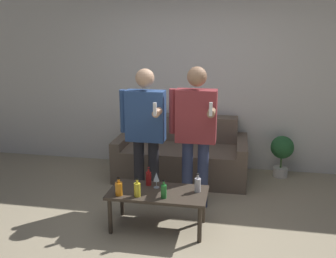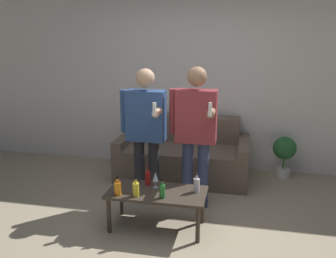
# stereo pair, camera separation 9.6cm
# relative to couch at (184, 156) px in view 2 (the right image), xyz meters

# --- Properties ---
(ground_plane) EXTENTS (16.00, 16.00, 0.00)m
(ground_plane) POSITION_rel_couch_xyz_m (0.12, -1.66, -0.30)
(ground_plane) COLOR tan
(wall_back) EXTENTS (8.00, 0.06, 2.70)m
(wall_back) POSITION_rel_couch_xyz_m (0.12, 0.48, 1.05)
(wall_back) COLOR silver
(wall_back) RESTS_ON ground_plane
(couch) EXTENTS (1.80, 0.91, 0.82)m
(couch) POSITION_rel_couch_xyz_m (0.00, 0.00, 0.00)
(couch) COLOR #6B5B4C
(couch) RESTS_ON ground_plane
(coffee_table) EXTENTS (1.01, 0.50, 0.41)m
(coffee_table) POSITION_rel_couch_xyz_m (-0.03, -1.49, 0.06)
(coffee_table) COLOR #3D3328
(coffee_table) RESTS_ON ground_plane
(bottle_orange) EXTENTS (0.06, 0.06, 0.20)m
(bottle_orange) POSITION_rel_couch_xyz_m (-0.16, -1.35, 0.19)
(bottle_orange) COLOR #B21E1E
(bottle_orange) RESTS_ON coffee_table
(bottle_green) EXTENTS (0.07, 0.07, 0.19)m
(bottle_green) POSITION_rel_couch_xyz_m (-0.39, -1.65, 0.19)
(bottle_green) COLOR orange
(bottle_green) RESTS_ON coffee_table
(bottle_dark) EXTENTS (0.06, 0.06, 0.20)m
(bottle_dark) POSITION_rel_couch_xyz_m (0.37, -1.41, 0.19)
(bottle_dark) COLOR silver
(bottle_dark) RESTS_ON coffee_table
(bottle_yellow) EXTENTS (0.07, 0.07, 0.19)m
(bottle_yellow) POSITION_rel_couch_xyz_m (-0.20, -1.64, 0.19)
(bottle_yellow) COLOR yellow
(bottle_yellow) RESTS_ON coffee_table
(bottle_red) EXTENTS (0.06, 0.06, 0.19)m
(bottle_red) POSITION_rel_couch_xyz_m (0.06, -1.63, 0.19)
(bottle_red) COLOR #23752D
(bottle_red) RESTS_ON coffee_table
(wine_glass_near) EXTENTS (0.07, 0.07, 0.17)m
(wine_glass_near) POSITION_rel_couch_xyz_m (-0.06, -1.39, 0.23)
(wine_glass_near) COLOR silver
(wine_glass_near) RESTS_ON coffee_table
(person_standing_left) EXTENTS (0.53, 0.42, 1.61)m
(person_standing_left) POSITION_rel_couch_xyz_m (-0.30, -0.92, 0.64)
(person_standing_left) COLOR #232328
(person_standing_left) RESTS_ON ground_plane
(person_standing_right) EXTENTS (0.53, 0.43, 1.64)m
(person_standing_right) POSITION_rel_couch_xyz_m (0.28, -0.91, 0.66)
(person_standing_right) COLOR navy
(person_standing_right) RESTS_ON ground_plane
(potted_plant) EXTENTS (0.32, 0.32, 0.59)m
(potted_plant) POSITION_rel_couch_xyz_m (1.38, 0.22, 0.08)
(potted_plant) COLOR silver
(potted_plant) RESTS_ON ground_plane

